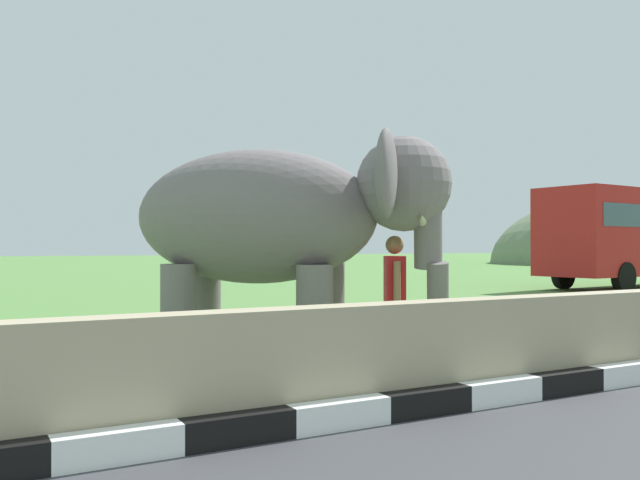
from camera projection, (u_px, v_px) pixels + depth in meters
The scene contains 4 objects.
barrier_parapet at pixel (236, 372), 5.43m from camera, with size 28.00×0.36×1.00m, color tan.
elephant at pixel (284, 220), 8.42m from camera, with size 3.91×3.73×2.86m.
person_handler at pixel (395, 294), 8.40m from camera, with size 0.40×0.58×1.66m.
bus_red at pixel (640, 231), 24.61m from camera, with size 9.49×3.35×3.50m.
Camera 1 is at (-0.03, -0.73, 1.53)m, focal length 37.61 mm.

